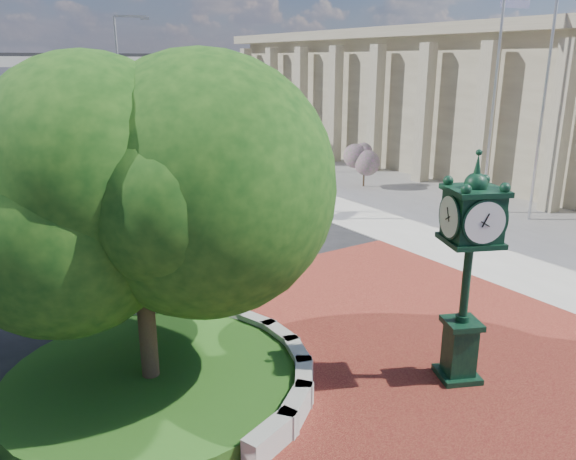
# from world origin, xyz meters

# --- Properties ---
(ground) EXTENTS (200.00, 200.00, 0.00)m
(ground) POSITION_xyz_m (0.00, 0.00, 0.00)
(ground) COLOR black
(ground) RESTS_ON ground
(plaza) EXTENTS (12.00, 12.00, 0.04)m
(plaza) POSITION_xyz_m (0.00, -1.00, 0.02)
(plaza) COLOR maroon
(plaza) RESTS_ON ground
(sidewalk) EXTENTS (20.00, 50.00, 0.04)m
(sidewalk) POSITION_xyz_m (16.00, 10.00, 0.02)
(sidewalk) COLOR #9E9B93
(sidewalk) RESTS_ON ground
(planter_wall) EXTENTS (2.96, 6.77, 0.54)m
(planter_wall) POSITION_xyz_m (-2.71, -0.00, 0.27)
(planter_wall) COLOR #9E9B93
(planter_wall) RESTS_ON ground
(grass_bed) EXTENTS (6.10, 6.10, 0.40)m
(grass_bed) POSITION_xyz_m (-5.00, 0.00, 0.20)
(grass_bed) COLOR #224A15
(grass_bed) RESTS_ON ground
(civic_building) EXTENTS (17.35, 44.00, 8.60)m
(civic_building) POSITION_xyz_m (23.60, 12.00, 4.33)
(civic_building) COLOR gray
(civic_building) RESTS_ON ground
(tree_planter) EXTENTS (5.20, 5.20, 6.33)m
(tree_planter) POSITION_xyz_m (-5.00, 0.00, 3.72)
(tree_planter) COLOR #38281C
(tree_planter) RESTS_ON ground
(tree_street) EXTENTS (4.40, 4.40, 5.45)m
(tree_street) POSITION_xyz_m (-4.00, 18.00, 3.24)
(tree_street) COLOR #38281C
(tree_street) RESTS_ON ground
(post_clock) EXTENTS (1.30, 1.30, 4.97)m
(post_clock) POSITION_xyz_m (0.75, -3.24, 2.73)
(post_clock) COLOR black
(post_clock) RESTS_ON ground
(parked_car) EXTENTS (3.16, 5.18, 1.65)m
(parked_car) POSITION_xyz_m (3.54, 38.18, 0.82)
(parked_car) COLOR #5D0D12
(parked_car) RESTS_ON ground
(flagpole_a) EXTENTS (1.58, 0.68, 10.60)m
(flagpole_a) POSITION_xyz_m (13.47, 3.60, 5.43)
(flagpole_a) COLOR silver
(flagpole_a) RESTS_ON ground
(flagpole_b) EXTENTS (1.56, 0.40, 10.12)m
(flagpole_b) POSITION_xyz_m (12.76, 5.51, 5.19)
(flagpole_b) COLOR silver
(flagpole_b) RESTS_ON ground
(street_lamp_near) EXTENTS (2.01, 0.81, 9.20)m
(street_lamp_near) POSITION_xyz_m (2.61, 24.15, 5.40)
(street_lamp_near) COLOR slate
(street_lamp_near) RESTS_ON ground
(shrub_near) EXTENTS (1.20, 1.20, 2.20)m
(shrub_near) POSITION_xyz_m (11.86, 12.70, 1.59)
(shrub_near) COLOR #38281C
(shrub_near) RESTS_ON ground
(shrub_mid) EXTENTS (1.20, 1.20, 2.20)m
(shrub_mid) POSITION_xyz_m (13.58, 20.42, 1.59)
(shrub_mid) COLOR #38281C
(shrub_mid) RESTS_ON ground
(shrub_far) EXTENTS (1.20, 1.20, 2.20)m
(shrub_far) POSITION_xyz_m (12.40, 24.50, 1.59)
(shrub_far) COLOR #38281C
(shrub_far) RESTS_ON ground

